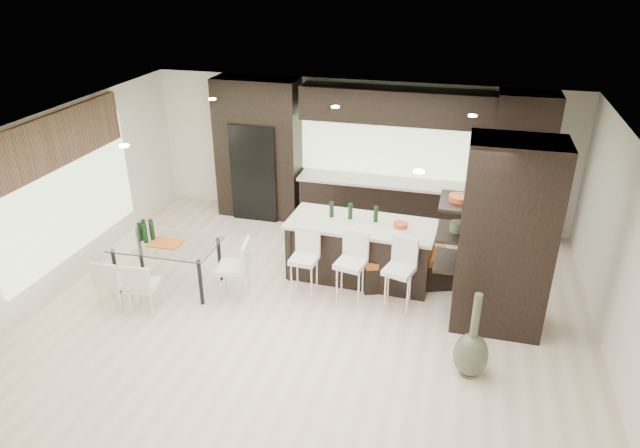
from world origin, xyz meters
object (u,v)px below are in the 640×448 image
(stool_left, at_px, (304,271))
(chair_near, at_px, (144,288))
(chair_far, at_px, (114,284))
(chair_end, at_px, (234,271))
(bench, at_px, (406,270))
(stool_mid, at_px, (350,276))
(dining_table, at_px, (169,265))
(floor_vase, at_px, (473,335))
(kitchen_island, at_px, (361,250))
(stool_right, at_px, (398,283))

(stool_left, bearing_deg, chair_near, -151.55)
(chair_far, xyz_separation_m, chair_end, (1.58, 0.72, 0.04))
(bench, bearing_deg, chair_far, -177.07)
(stool_mid, height_order, dining_table, stool_mid)
(floor_vase, distance_m, chair_near, 4.61)
(chair_end, bearing_deg, floor_vase, -114.58)
(chair_end, bearing_deg, chair_far, 105.12)
(kitchen_island, height_order, stool_right, kitchen_island)
(kitchen_island, relative_size, bench, 1.67)
(stool_left, xyz_separation_m, chair_end, (-1.03, -0.27, -0.01))
(kitchen_island, height_order, floor_vase, floor_vase)
(stool_right, bearing_deg, floor_vase, -32.24)
(floor_vase, height_order, dining_table, floor_vase)
(bench, relative_size, chair_end, 1.63)
(stool_mid, distance_m, floor_vase, 2.15)
(kitchen_island, height_order, chair_end, kitchen_island)
(kitchen_island, xyz_separation_m, stool_mid, (0.00, -0.80, -0.03))
(stool_left, distance_m, stool_mid, 0.71)
(stool_left, distance_m, stool_right, 1.42)
(stool_mid, relative_size, chair_far, 1.19)
(chair_far, bearing_deg, dining_table, 54.43)
(kitchen_island, height_order, chair_far, kitchen_island)
(stool_mid, relative_size, stool_right, 1.01)
(chair_far, bearing_deg, chair_end, 23.03)
(stool_left, xyz_separation_m, chair_far, (-2.61, -0.99, -0.05))
(stool_mid, height_order, bench, stool_mid)
(bench, bearing_deg, stool_mid, -155.44)
(bench, xyz_separation_m, chair_far, (-4.06, -1.71, 0.11))
(chair_near, bearing_deg, stool_mid, 12.26)
(dining_table, xyz_separation_m, chair_far, (-0.49, -0.72, 0.01))
(chair_near, bearing_deg, dining_table, 83.04)
(stool_mid, relative_size, chair_near, 1.17)
(kitchen_island, height_order, bench, kitchen_island)
(dining_table, distance_m, chair_far, 0.87)
(chair_far, bearing_deg, bench, 21.22)
(stool_mid, height_order, chair_end, stool_mid)
(stool_right, xyz_separation_m, floor_vase, (1.07, -1.20, 0.13))
(floor_vase, bearing_deg, chair_end, 164.99)
(bench, xyz_separation_m, floor_vase, (1.03, -1.93, 0.32))
(stool_left, xyz_separation_m, dining_table, (-2.12, -0.27, -0.06))
(dining_table, relative_size, chair_far, 2.05)
(stool_right, relative_size, dining_table, 0.58)
(bench, distance_m, chair_near, 3.97)
(stool_left, relative_size, dining_table, 0.56)
(stool_right, xyz_separation_m, chair_end, (-2.45, -0.26, -0.02))
(stool_left, xyz_separation_m, chair_near, (-2.12, -0.99, -0.05))
(bench, height_order, chair_near, chair_near)
(dining_table, height_order, chair_far, chair_far)
(kitchen_island, distance_m, stool_right, 1.07)
(stool_mid, bearing_deg, bench, 55.74)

